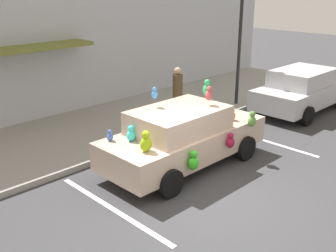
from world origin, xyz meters
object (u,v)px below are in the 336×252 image
Objects in this scene: plush_covered_car at (184,136)px; parked_sedan_behind at (303,90)px; street_lamp_post at (240,34)px; pedestrian_near_shopfront at (178,94)px; teddy_bear_on_sidewalk at (144,119)px.

plush_covered_car is 6.39m from parked_sedan_behind.
plush_covered_car is 1.07× the size of street_lamp_post.
pedestrian_near_shopfront is (-2.67, 0.45, -1.76)m from street_lamp_post.
street_lamp_post reaches higher than pedestrian_near_shopfront.
plush_covered_car is 5.81m from street_lamp_post.
plush_covered_car is at bearing -157.56° from street_lamp_post.
pedestrian_near_shopfront is at bearing 149.01° from parked_sedan_behind.
street_lamp_post is at bearing -4.79° from teddy_bear_on_sidewalk.
plush_covered_car reaches higher than pedestrian_near_shopfront.
parked_sedan_behind is 6.41× the size of teddy_bear_on_sidewalk.
pedestrian_near_shopfront is at bearing 170.34° from street_lamp_post.
street_lamp_post reaches higher than parked_sedan_behind.
parked_sedan_behind is 4.64m from pedestrian_near_shopfront.
pedestrian_near_shopfront reaches higher than teddy_bear_on_sidewalk.
plush_covered_car is 2.69× the size of pedestrian_near_shopfront.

